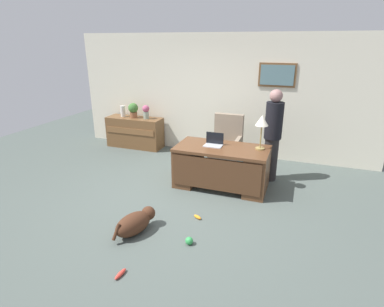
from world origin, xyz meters
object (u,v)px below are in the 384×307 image
object	(u,v)px
dog_toy_ball	(189,241)
dog_toy_bone	(120,274)
desk	(221,166)
armchair	(226,145)
desk_lamp	(262,123)
person_standing	(273,135)
laptop	(214,142)
vase_with_flowers	(146,111)
dog_lying	(135,223)
dog_toy_plush	(198,217)
potted_plant	(133,110)
vase_empty	(123,111)
credenza	(135,132)

from	to	relation	value
dog_toy_ball	dog_toy_bone	world-z (taller)	dog_toy_ball
desk	dog_toy_ball	xyz separation A→B (m)	(0.06, -1.81, -0.36)
desk	armchair	bearing A→B (deg)	98.78
desk_lamp	dog_toy_bone	xyz separation A→B (m)	(-1.11, -2.78, -1.20)
person_standing	laptop	xyz separation A→B (m)	(-0.96, -0.57, -0.08)
vase_with_flowers	dog_toy_ball	distance (m)	4.15
desk	dog_lying	bearing A→B (deg)	-112.20
person_standing	dog_toy_plush	bearing A→B (deg)	-114.57
potted_plant	laptop	bearing A→B (deg)	-30.13
dog_toy_bone	vase_empty	bearing A→B (deg)	120.75
desk_lamp	dog_toy_ball	xyz separation A→B (m)	(-0.58, -1.96, -1.18)
vase_with_flowers	dog_toy_ball	size ratio (longest dim) A/B	3.20
person_standing	dog_lying	size ratio (longest dim) A/B	2.41
credenza	laptop	world-z (taller)	laptop
dog_lying	desk_lamp	distance (m)	2.63
desk	desk_lamp	world-z (taller)	desk_lamp
potted_plant	dog_toy_plush	distance (m)	3.84
credenza	person_standing	xyz separation A→B (m)	(3.41, -0.86, 0.52)
laptop	desk	bearing A→B (deg)	-24.51
armchair	credenza	bearing A→B (deg)	167.76
desk	dog_toy_plush	bearing A→B (deg)	-92.04
credenza	potted_plant	bearing A→B (deg)	172.53
armchair	vase_with_flowers	xyz separation A→B (m)	(-2.14, 0.54, 0.44)
dog_lying	potted_plant	world-z (taller)	potted_plant
armchair	vase_empty	size ratio (longest dim) A/B	4.05
desk	dog_toy_bone	bearing A→B (deg)	-100.18
desk_lamp	potted_plant	bearing A→B (deg)	157.55
desk_lamp	laptop	bearing A→B (deg)	-174.52
dog_lying	vase_with_flowers	bearing A→B (deg)	115.04
dog_toy_bone	credenza	bearing A→B (deg)	117.51
vase_with_flowers	vase_empty	distance (m)	0.64
credenza	desk	bearing A→B (deg)	-29.86
person_standing	desk_lamp	xyz separation A→B (m)	(-0.15, -0.49, 0.33)
desk_lamp	potted_plant	distance (m)	3.55
desk_lamp	potted_plant	size ratio (longest dim) A/B	1.67
desk_lamp	dog_toy_ball	distance (m)	2.36
credenza	vase_with_flowers	world-z (taller)	vase_with_flowers
dog_toy_plush	person_standing	bearing A→B (deg)	65.43
vase_with_flowers	dog_toy_ball	xyz separation A→B (m)	(2.35, -3.31, -0.88)
desk	laptop	distance (m)	0.45
vase_with_flowers	potted_plant	world-z (taller)	potted_plant
desk	person_standing	world-z (taller)	person_standing
credenza	dog_toy_plush	xyz separation A→B (m)	(2.58, -2.68, -0.35)
credenza	dog_toy_ball	size ratio (longest dim) A/B	13.41
armchair	vase_empty	bearing A→B (deg)	169.05
potted_plant	dog_toy_ball	world-z (taller)	potted_plant
credenza	vase_empty	size ratio (longest dim) A/B	5.07
credenza	dog_toy_ball	distance (m)	4.27
laptop	dog_toy_ball	world-z (taller)	laptop
vase_with_flowers	dog_toy_bone	size ratio (longest dim) A/B	1.71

